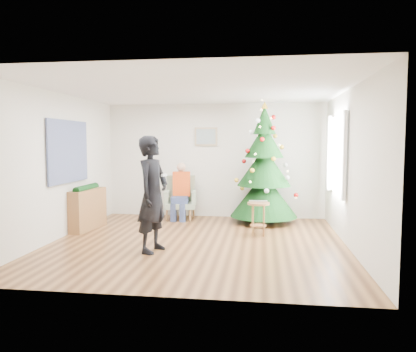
# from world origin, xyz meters

# --- Properties ---
(floor) EXTENTS (5.00, 5.00, 0.00)m
(floor) POSITION_xyz_m (0.00, 0.00, 0.00)
(floor) COLOR brown
(floor) RESTS_ON ground
(ceiling) EXTENTS (5.00, 5.00, 0.00)m
(ceiling) POSITION_xyz_m (0.00, 0.00, 2.60)
(ceiling) COLOR white
(ceiling) RESTS_ON wall_back
(wall_back) EXTENTS (5.00, 0.00, 5.00)m
(wall_back) POSITION_xyz_m (0.00, 2.50, 1.30)
(wall_back) COLOR silver
(wall_back) RESTS_ON floor
(wall_front) EXTENTS (5.00, 0.00, 5.00)m
(wall_front) POSITION_xyz_m (0.00, -2.50, 1.30)
(wall_front) COLOR silver
(wall_front) RESTS_ON floor
(wall_left) EXTENTS (0.00, 5.00, 5.00)m
(wall_left) POSITION_xyz_m (-2.50, 0.00, 1.30)
(wall_left) COLOR silver
(wall_left) RESTS_ON floor
(wall_right) EXTENTS (0.00, 5.00, 5.00)m
(wall_right) POSITION_xyz_m (2.50, 0.00, 1.30)
(wall_right) COLOR silver
(wall_right) RESTS_ON floor
(window_panel) EXTENTS (0.04, 1.30, 1.40)m
(window_panel) POSITION_xyz_m (2.47, 1.00, 1.50)
(window_panel) COLOR white
(window_panel) RESTS_ON wall_right
(curtains) EXTENTS (0.05, 1.75, 1.50)m
(curtains) POSITION_xyz_m (2.44, 1.00, 1.50)
(curtains) COLOR white
(curtains) RESTS_ON wall_right
(christmas_tree) EXTENTS (1.43, 1.43, 2.58)m
(christmas_tree) POSITION_xyz_m (1.13, 1.92, 1.16)
(christmas_tree) COLOR #3F2816
(christmas_tree) RESTS_ON floor
(stool) EXTENTS (0.41, 0.41, 0.61)m
(stool) POSITION_xyz_m (1.03, 0.69, 0.31)
(stool) COLOR brown
(stool) RESTS_ON floor
(laptop) EXTENTS (0.36, 0.25, 0.03)m
(laptop) POSITION_xyz_m (1.03, 0.69, 0.63)
(laptop) COLOR silver
(laptop) RESTS_ON stool
(armchair) EXTENTS (0.77, 0.72, 0.97)m
(armchair) POSITION_xyz_m (-0.72, 2.06, 0.35)
(armchair) COLOR gray
(armchair) RESTS_ON floor
(seated_person) EXTENTS (0.42, 0.58, 1.27)m
(seated_person) POSITION_xyz_m (-0.71, 2.01, 0.64)
(seated_person) COLOR navy
(seated_person) RESTS_ON armchair
(standing_man) EXTENTS (0.59, 0.75, 1.82)m
(standing_man) POSITION_xyz_m (-0.60, -0.66, 0.91)
(standing_man) COLOR black
(standing_man) RESTS_ON floor
(game_controller) EXTENTS (0.07, 0.13, 0.04)m
(game_controller) POSITION_xyz_m (-0.41, -0.69, 1.22)
(game_controller) COLOR white
(game_controller) RESTS_ON standing_man
(console) EXTENTS (0.43, 1.03, 0.80)m
(console) POSITION_xyz_m (-2.33, 0.73, 0.40)
(console) COLOR brown
(console) RESTS_ON floor
(garland) EXTENTS (0.14, 0.90, 0.14)m
(garland) POSITION_xyz_m (-2.33, 0.73, 0.82)
(garland) COLOR black
(garland) RESTS_ON console
(tapestry) EXTENTS (0.03, 1.50, 1.15)m
(tapestry) POSITION_xyz_m (-2.46, 0.30, 1.55)
(tapestry) COLOR black
(tapestry) RESTS_ON wall_left
(framed_picture) EXTENTS (0.52, 0.05, 0.42)m
(framed_picture) POSITION_xyz_m (-0.20, 2.46, 1.85)
(framed_picture) COLOR tan
(framed_picture) RESTS_ON wall_back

